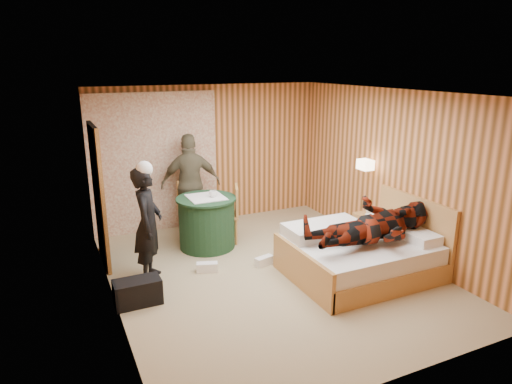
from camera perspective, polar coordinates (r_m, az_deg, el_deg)
name	(u,v)px	position (r m, az deg, el deg)	size (l,w,h in m)	color
floor	(270,273)	(6.55, 1.72, -10.09)	(4.20, 5.00, 0.01)	tan
ceiling	(271,93)	(5.90, 1.93, 12.31)	(4.20, 5.00, 0.01)	silver
wall_back	(209,155)	(8.35, -5.95, 4.64)	(4.20, 0.02, 2.50)	#E89259
wall_left	(108,208)	(5.52, -18.05, -1.96)	(0.02, 5.00, 2.50)	#E89259
wall_right	(393,172)	(7.27, 16.78, 2.35)	(0.02, 5.00, 2.50)	#E89259
curtain	(155,163)	(8.03, -12.53, 3.53)	(2.20, 0.08, 2.40)	white
doorway	(98,196)	(6.93, -19.09, -0.43)	(0.06, 0.90, 2.05)	black
wall_lamp	(365,165)	(7.48, 13.52, 3.35)	(0.26, 0.24, 0.16)	gold
bed	(360,254)	(6.57, 12.85, -7.59)	(1.95, 1.49, 1.02)	tan
nightstand	(372,231)	(7.49, 14.33, -4.79)	(0.42, 0.57, 0.55)	tan
round_table	(207,222)	(7.31, -6.17, -3.74)	(0.95, 0.95, 0.84)	#214728
chair_far	(192,203)	(7.94, -8.04, -1.31)	(0.49, 0.49, 0.93)	tan
chair_near	(230,210)	(7.47, -3.27, -2.21)	(0.55, 0.55, 0.95)	tan
duffel_bag	(138,292)	(5.90, -14.58, -12.00)	(0.57, 0.30, 0.32)	black
sneaker_left	(207,267)	(6.60, -6.13, -9.32)	(0.30, 0.12, 0.13)	white
sneaker_right	(264,261)	(6.77, 1.02, -8.60)	(0.28, 0.11, 0.13)	white
woman_standing	(148,224)	(6.28, -13.36, -3.93)	(0.57, 0.38, 1.57)	black
man_at_table	(191,184)	(7.90, -8.14, 1.04)	(1.01, 0.42, 1.72)	brown
man_on_bed	(375,215)	(6.19, 14.64, -2.79)	(1.77, 0.67, 0.86)	#621709
book_lower	(376,216)	(7.36, 14.72, -2.90)	(0.17, 0.22, 0.02)	white
book_upper	(376,215)	(7.36, 14.73, -2.76)	(0.16, 0.22, 0.02)	white
cup_nightstand	(368,210)	(7.48, 13.87, -2.25)	(0.10, 0.10, 0.09)	white
cup_table	(213,194)	(7.16, -5.39, -0.24)	(0.12, 0.12, 0.10)	white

